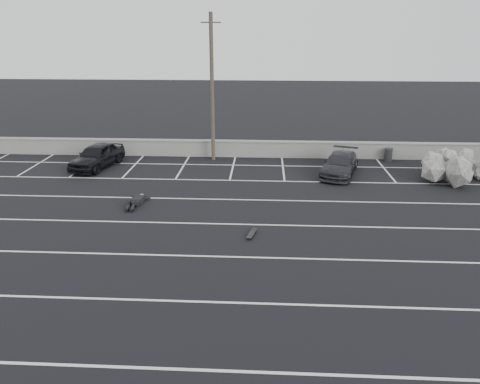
# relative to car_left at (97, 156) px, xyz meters

# --- Properties ---
(ground) EXTENTS (120.00, 120.00, 0.00)m
(ground) POSITION_rel_car_left_xyz_m (7.05, -11.10, -0.72)
(ground) COLOR black
(ground) RESTS_ON ground
(seawall) EXTENTS (50.00, 0.45, 1.06)m
(seawall) POSITION_rel_car_left_xyz_m (7.05, 2.90, -0.17)
(seawall) COLOR gray
(seawall) RESTS_ON ground
(stall_lines) EXTENTS (36.00, 20.05, 0.01)m
(stall_lines) POSITION_rel_car_left_xyz_m (6.97, -6.69, -0.71)
(stall_lines) COLOR silver
(stall_lines) RESTS_ON ground
(car_left) EXTENTS (2.63, 4.48, 1.43)m
(car_left) POSITION_rel_car_left_xyz_m (0.00, 0.00, 0.00)
(car_left) COLOR black
(car_left) RESTS_ON ground
(car_right) EXTENTS (2.91, 4.54, 1.22)m
(car_right) POSITION_rel_car_left_xyz_m (14.19, -0.69, -0.10)
(car_right) COLOR #24242A
(car_right) RESTS_ON ground
(utility_pole) EXTENTS (1.17, 0.23, 8.76)m
(utility_pole) POSITION_rel_car_left_xyz_m (6.71, 2.10, 3.72)
(utility_pole) COLOR #4C4238
(utility_pole) RESTS_ON ground
(trash_bin) EXTENTS (0.63, 0.63, 0.81)m
(trash_bin) POSITION_rel_car_left_xyz_m (17.66, 2.35, -0.31)
(trash_bin) COLOR #272729
(trash_bin) RESTS_ON ground
(riprap_pile) EXTENTS (6.09, 4.47, 1.51)m
(riprap_pile) POSITION_rel_car_left_xyz_m (21.00, -1.30, -0.11)
(riprap_pile) COLOR #A8A59D
(riprap_pile) RESTS_ON ground
(person) EXTENTS (1.39, 2.67, 0.50)m
(person) POSITION_rel_car_left_xyz_m (3.94, -5.73, -0.47)
(person) COLOR black
(person) RESTS_ON ground
(skateboard) EXTENTS (0.40, 0.86, 0.10)m
(skateboard) POSITION_rel_car_left_xyz_m (9.46, -9.22, -0.64)
(skateboard) COLOR black
(skateboard) RESTS_ON ground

